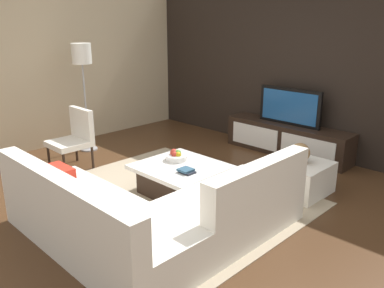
# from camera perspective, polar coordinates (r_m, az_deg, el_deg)

# --- Properties ---
(ground_plane) EXTENTS (14.00, 14.00, 0.00)m
(ground_plane) POSITION_cam_1_polar(r_m,az_deg,el_deg) (4.92, -1.64, -7.83)
(ground_plane) COLOR #4C301C
(feature_wall_back) EXTENTS (6.40, 0.12, 2.80)m
(feature_wall_back) POSITION_cam_1_polar(r_m,az_deg,el_deg) (6.65, 15.62, 10.75)
(feature_wall_back) COLOR black
(feature_wall_back) RESTS_ON ground
(side_wall_left) EXTENTS (0.12, 5.20, 2.80)m
(side_wall_left) POSITION_cam_1_polar(r_m,az_deg,el_deg) (7.25, -18.66, 10.99)
(side_wall_left) COLOR #C6B28E
(side_wall_left) RESTS_ON ground
(area_rug) EXTENTS (3.08, 2.41, 0.01)m
(area_rug) POSITION_cam_1_polar(r_m,az_deg,el_deg) (4.99, -2.44, -7.43)
(area_rug) COLOR tan
(area_rug) RESTS_ON ground
(media_console) EXTENTS (2.10, 0.47, 0.50)m
(media_console) POSITION_cam_1_polar(r_m,az_deg,el_deg) (6.61, 13.51, 0.68)
(media_console) COLOR black
(media_console) RESTS_ON ground
(television) EXTENTS (1.07, 0.06, 0.58)m
(television) POSITION_cam_1_polar(r_m,az_deg,el_deg) (6.48, 13.85, 5.26)
(television) COLOR black
(television) RESTS_ON media_console
(sectional_couch) EXTENTS (2.26, 2.31, 0.82)m
(sectional_couch) POSITION_cam_1_polar(r_m,az_deg,el_deg) (3.95, -5.93, -10.08)
(sectional_couch) COLOR white
(sectional_couch) RESTS_ON ground
(coffee_table) EXTENTS (1.02, 0.95, 0.38)m
(coffee_table) POSITION_cam_1_polar(r_m,az_deg,el_deg) (4.97, -1.62, -5.03)
(coffee_table) COLOR black
(coffee_table) RESTS_ON ground
(accent_chair_near) EXTENTS (0.54, 0.53, 0.87)m
(accent_chair_near) POSITION_cam_1_polar(r_m,az_deg,el_deg) (6.05, -16.50, 1.23)
(accent_chair_near) COLOR black
(accent_chair_near) RESTS_ON ground
(floor_lamp) EXTENTS (0.31, 0.31, 1.75)m
(floor_lamp) POSITION_cam_1_polar(r_m,az_deg,el_deg) (6.65, -15.54, 11.41)
(floor_lamp) COLOR #A5A5AA
(floor_lamp) RESTS_ON ground
(ottoman) EXTENTS (0.70, 0.70, 0.40)m
(ottoman) POSITION_cam_1_polar(r_m,az_deg,el_deg) (5.21, 14.98, -4.61)
(ottoman) COLOR white
(ottoman) RESTS_ON ground
(fruit_bowl) EXTENTS (0.28, 0.28, 0.14)m
(fruit_bowl) POSITION_cam_1_polar(r_m,az_deg,el_deg) (5.08, -2.27, -1.76)
(fruit_bowl) COLOR silver
(fruit_bowl) RESTS_ON coffee_table
(decorative_ball) EXTENTS (0.25, 0.25, 0.25)m
(decorative_ball) POSITION_cam_1_polar(r_m,az_deg,el_deg) (5.10, 15.26, -1.23)
(decorative_ball) COLOR #997247
(decorative_ball) RESTS_ON ottoman
(book_stack) EXTENTS (0.19, 0.16, 0.05)m
(book_stack) POSITION_cam_1_polar(r_m,az_deg,el_deg) (4.67, -0.82, -3.87)
(book_stack) COLOR #1E232D
(book_stack) RESTS_ON coffee_table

